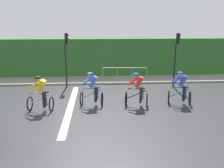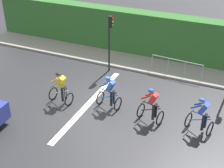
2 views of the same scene
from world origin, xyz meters
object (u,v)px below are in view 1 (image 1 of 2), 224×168
(cyclist_lead, at_px, (181,89))
(traffic_light_near_crossing, at_px, (66,52))
(cyclist_second, at_px, (137,90))
(cyclist_fourth, at_px, (41,94))
(pedestrian_railing_kerbside, at_px, (125,71))
(cyclist_mid, at_px, (92,90))
(traffic_light_far_junction, at_px, (176,52))

(cyclist_lead, distance_m, traffic_light_near_crossing, 7.13)
(cyclist_second, height_order, cyclist_fourth, same)
(cyclist_fourth, relative_size, pedestrian_railing_kerbside, 0.55)
(traffic_light_near_crossing, bearing_deg, cyclist_second, 44.91)
(traffic_light_near_crossing, xyz_separation_m, pedestrian_railing_kerbside, (-0.97, 3.71, -1.45))
(cyclist_lead, relative_size, traffic_light_near_crossing, 0.50)
(cyclist_second, relative_size, cyclist_mid, 1.00)
(cyclist_second, distance_m, cyclist_mid, 2.20)
(cyclist_mid, relative_size, cyclist_fourth, 1.00)
(cyclist_second, height_order, traffic_light_far_junction, traffic_light_far_junction)
(cyclist_second, bearing_deg, cyclist_fourth, -85.38)
(cyclist_mid, distance_m, cyclist_fourth, 2.42)
(cyclist_fourth, bearing_deg, traffic_light_far_junction, 116.63)
(cyclist_mid, relative_size, traffic_light_far_junction, 0.50)
(cyclist_fourth, bearing_deg, traffic_light_near_crossing, 169.74)
(cyclist_second, xyz_separation_m, traffic_light_far_junction, (-3.38, 2.94, 1.43))
(cyclist_mid, relative_size, pedestrian_railing_kerbside, 0.55)
(cyclist_mid, bearing_deg, cyclist_lead, 88.57)
(pedestrian_railing_kerbside, bearing_deg, cyclist_mid, -25.13)
(cyclist_second, xyz_separation_m, cyclist_mid, (-0.24, -2.18, 0.00))
(cyclist_fourth, height_order, traffic_light_far_junction, traffic_light_far_junction)
(cyclist_fourth, distance_m, traffic_light_near_crossing, 4.46)
(cyclist_second, bearing_deg, pedestrian_railing_kerbside, -179.22)
(cyclist_lead, relative_size, cyclist_fourth, 1.00)
(cyclist_second, distance_m, traffic_light_far_junction, 4.70)
(cyclist_second, xyz_separation_m, cyclist_fourth, (0.37, -4.53, 0.00))
(cyclist_lead, relative_size, traffic_light_far_junction, 0.50)
(cyclist_lead, relative_size, cyclist_second, 1.00)
(traffic_light_near_crossing, distance_m, traffic_light_far_junction, 6.73)
(traffic_light_near_crossing, bearing_deg, traffic_light_far_junction, 86.51)
(cyclist_second, height_order, traffic_light_near_crossing, traffic_light_near_crossing)
(cyclist_fourth, distance_m, pedestrian_railing_kerbside, 6.80)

